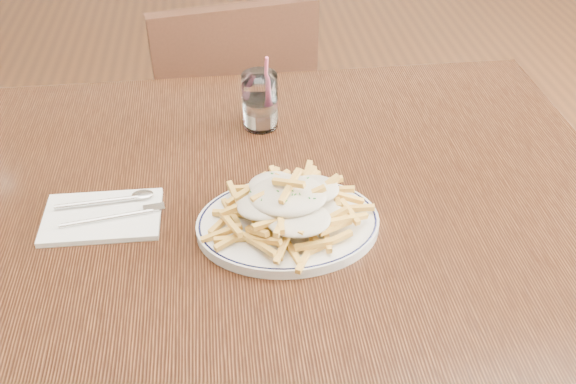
{
  "coord_description": "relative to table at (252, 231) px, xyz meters",
  "views": [
    {
      "loc": [
        -0.03,
        -0.8,
        1.39
      ],
      "look_at": [
        0.05,
        -0.09,
        0.82
      ],
      "focal_mm": 40.0,
      "sensor_mm": 36.0,
      "label": 1
    }
  ],
  "objects": [
    {
      "name": "table",
      "position": [
        0.0,
        0.0,
        0.0
      ],
      "size": [
        1.2,
        0.8,
        0.75
      ],
      "color": "black",
      "rests_on": "ground"
    },
    {
      "name": "chair_far",
      "position": [
        -0.01,
        0.65,
        -0.2
      ],
      "size": [
        0.44,
        0.44,
        0.83
      ],
      "color": "black",
      "rests_on": "ground"
    },
    {
      "name": "fries_plate",
      "position": [
        0.05,
        -0.09,
        0.09
      ],
      "size": [
        0.27,
        0.24,
        0.02
      ],
      "color": "white",
      "rests_on": "table"
    },
    {
      "name": "loaded_fries",
      "position": [
        0.05,
        -0.09,
        0.13
      ],
      "size": [
        0.22,
        0.18,
        0.06
      ],
      "color": "gold",
      "rests_on": "fries_plate"
    },
    {
      "name": "napkin",
      "position": [
        -0.23,
        -0.03,
        0.08
      ],
      "size": [
        0.18,
        0.12,
        0.01
      ],
      "primitive_type": "cube",
      "rotation": [
        0.0,
        0.0,
        -0.02
      ],
      "color": "white",
      "rests_on": "table"
    },
    {
      "name": "cutlery",
      "position": [
        -0.23,
        -0.03,
        0.09
      ],
      "size": [
        0.18,
        0.08,
        0.01
      ],
      "color": "silver",
      "rests_on": "napkin"
    },
    {
      "name": "water_glass",
      "position": [
        0.03,
        0.2,
        0.12
      ],
      "size": [
        0.06,
        0.06,
        0.14
      ],
      "color": "white",
      "rests_on": "table"
    }
  ]
}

